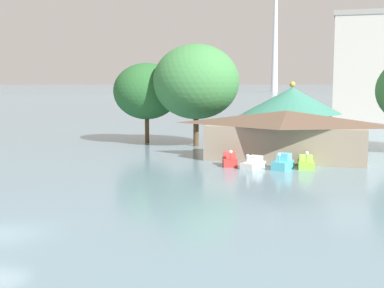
{
  "coord_description": "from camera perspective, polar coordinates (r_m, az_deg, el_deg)",
  "views": [
    {
      "loc": [
        17.66,
        -22.35,
        8.12
      ],
      "look_at": [
        5.86,
        15.23,
        3.27
      ],
      "focal_mm": 48.37,
      "sensor_mm": 36.0,
      "label": 1
    }
  ],
  "objects": [
    {
      "name": "shoreline_tree_mid",
      "position": [
        64.14,
        0.45,
        6.88
      ],
      "size": [
        10.65,
        10.65,
        12.6
      ],
      "color": "brown",
      "rests_on": "ground"
    },
    {
      "name": "pedal_boat_cyan",
      "position": [
        48.26,
        9.99,
        -2.07
      ],
      "size": [
        1.84,
        2.67,
        1.66
      ],
      "rotation": [
        0.0,
        0.0,
        -1.8
      ],
      "color": "#4CB7CC",
      "rests_on": "ground"
    },
    {
      "name": "pedal_boat_red",
      "position": [
        49.6,
        4.2,
        -1.78
      ],
      "size": [
        1.92,
        2.5,
        1.65
      ],
      "rotation": [
        0.0,
        0.0,
        -1.26
      ],
      "color": "red",
      "rests_on": "ground"
    },
    {
      "name": "ground_plane",
      "position": [
        29.62,
        -20.33,
        -9.35
      ],
      "size": [
        2000.0,
        2000.0,
        0.0
      ],
      "primitive_type": "plane",
      "color": "slate"
    },
    {
      "name": "pedal_boat_white",
      "position": [
        48.44,
        6.78,
        -2.13
      ],
      "size": [
        2.1,
        2.88,
        1.45
      ],
      "rotation": [
        0.0,
        0.0,
        -1.9
      ],
      "color": "white",
      "rests_on": "ground"
    },
    {
      "name": "boathouse",
      "position": [
        53.93,
        10.36,
        1.09
      ],
      "size": [
        17.11,
        7.58,
        5.08
      ],
      "color": "gray",
      "rests_on": "ground"
    },
    {
      "name": "shoreline_tree_tall_left",
      "position": [
        67.67,
        -5.02,
        5.82
      ],
      "size": [
        8.63,
        8.63,
        10.39
      ],
      "color": "brown",
      "rests_on": "ground"
    },
    {
      "name": "pedal_boat_lime",
      "position": [
        49.24,
        12.44,
        -2.05
      ],
      "size": [
        1.79,
        2.7,
        1.75
      ],
      "rotation": [
        0.0,
        0.0,
        -1.42
      ],
      "color": "#8CCC3F",
      "rests_on": "ground"
    },
    {
      "name": "green_roof_pavilion",
      "position": [
        62.78,
        10.94,
        3.39
      ],
      "size": [
        11.6,
        11.6,
        8.02
      ],
      "color": "#993328",
      "rests_on": "ground"
    }
  ]
}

